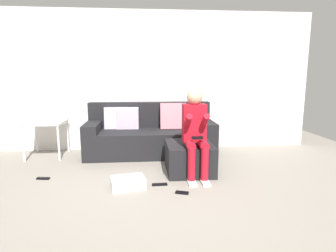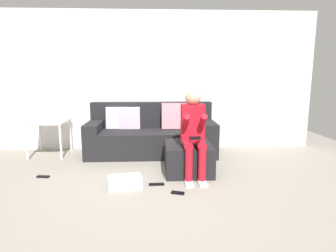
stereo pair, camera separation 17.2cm
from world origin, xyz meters
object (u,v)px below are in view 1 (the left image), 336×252
Objects in this scene: person_seated at (195,128)px; storage_bin at (128,183)px; couch_sectional at (151,135)px; remote_by_storage_bin at (160,184)px; side_table at (46,126)px; remote_under_side_table at (43,178)px; remote_near_ottoman at (182,193)px; ottoman at (189,158)px.

person_seated is 1.10m from storage_bin.
couch_sectional is at bearing 78.10° from storage_bin.
person_seated is 6.14× the size of remote_by_storage_bin.
remote_by_storage_bin is at bearing 5.15° from storage_bin.
person_seated reaches higher than side_table.
couch_sectional reaches higher than remote_under_side_table.
remote_near_ottoman is 0.36m from remote_by_storage_bin.
ottoman is 0.63× the size of person_seated.
remote_by_storage_bin is 1.54m from remote_under_side_table.
remote_by_storage_bin is (1.79, -1.44, -0.50)m from side_table.
side_table is 2.70m from remote_near_ottoman.
storage_bin is (-0.83, -0.51, -0.14)m from ottoman.
remote_by_storage_bin is at bearing -147.86° from person_seated.
person_seated is 0.86m from remote_by_storage_bin.
couch_sectional is 1.51m from remote_by_storage_bin.
couch_sectional is 2.94× the size of ottoman.
remote_near_ottoman and remote_under_side_table have the same top height.
remote_near_ottoman is at bearing -105.16° from ottoman.
storage_bin is 2.09m from side_table.
ottoman is 1.96m from remote_under_side_table.
ottoman is 0.98m from storage_bin.
couch_sectional is 1.85× the size of person_seated.
person_seated is at bearing 84.75° from remote_near_ottoman.
storage_bin is at bearing 177.43° from remote_near_ottoman.
side_table is at bearing 157.81° from remote_near_ottoman.
couch_sectional is 1.80m from remote_near_ottoman.
person_seated reaches higher than remote_near_ottoman.
remote_by_storage_bin is at bearing -3.48° from remote_under_side_table.
remote_by_storage_bin is (-0.44, -0.48, -0.19)m from ottoman.
remote_under_side_table is at bearing 178.70° from remote_near_ottoman.
ottoman is at bearing -23.32° from side_table.
person_seated reaches higher than remote_by_storage_bin.
couch_sectional is at bearing 0.98° from side_table.
ottoman is 0.68m from remote_by_storage_bin.
remote_by_storage_bin is (-0.24, 0.27, 0.00)m from remote_near_ottoman.
couch_sectional reaches higher than ottoman.
storage_bin reaches higher than remote_by_storage_bin.
couch_sectional is 5.37× the size of storage_bin.
person_seated is 7.74× the size of remote_near_ottoman.
remote_by_storage_bin is (0.38, 0.03, -0.05)m from storage_bin.
person_seated is at bearing -64.61° from couch_sectional.
couch_sectional reaches higher than remote_near_ottoman.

